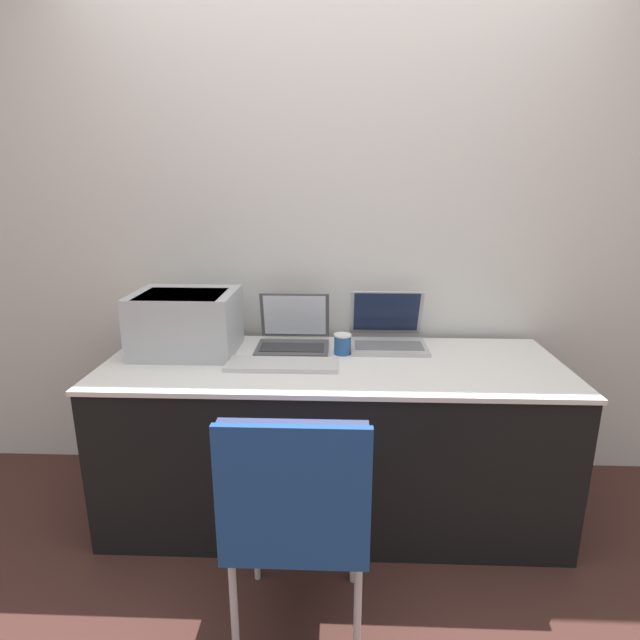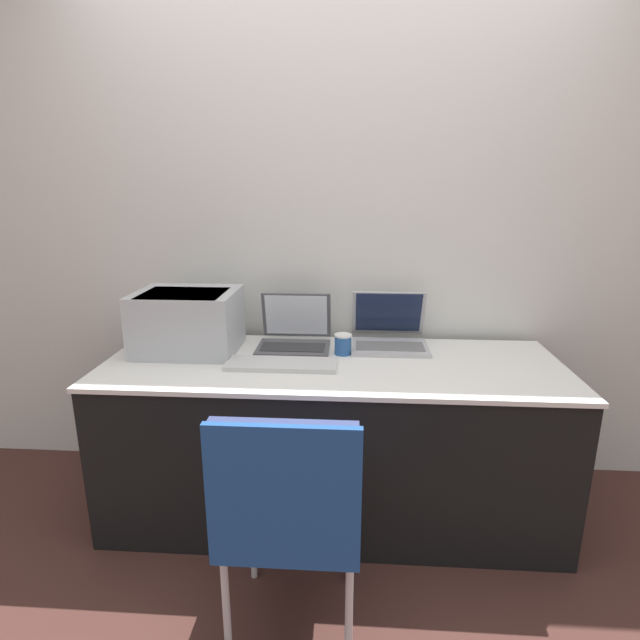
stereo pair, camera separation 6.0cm
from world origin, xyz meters
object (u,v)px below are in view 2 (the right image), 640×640
object	(u,v)px
printer	(188,319)
coffee_cup	(343,344)
laptop_left	(294,336)
external_keyboard	(281,364)
laptop_right	(389,334)
chair	(289,505)

from	to	relation	value
printer	coffee_cup	size ratio (longest dim) A/B	4.84
coffee_cup	laptop_left	bearing A→B (deg)	158.45
laptop_left	coffee_cup	bearing A→B (deg)	-21.55
external_keyboard	laptop_left	bearing A→B (deg)	84.64
laptop_left	coffee_cup	distance (m)	0.25
laptop_right	chair	distance (m)	1.11
printer	laptop_right	bearing A→B (deg)	8.53
printer	chair	size ratio (longest dim) A/B	0.52
laptop_left	laptop_right	xyz separation A→B (m)	(0.45, 0.05, 0.00)
laptop_right	coffee_cup	size ratio (longest dim) A/B	3.81
laptop_right	coffee_cup	distance (m)	0.26
printer	laptop_left	bearing A→B (deg)	10.09
chair	laptop_left	bearing A→B (deg)	95.52
external_keyboard	coffee_cup	bearing A→B (deg)	34.40
laptop_left	external_keyboard	distance (m)	0.27
coffee_cup	chair	distance (m)	0.92
external_keyboard	chair	world-z (taller)	chair
laptop_left	chair	size ratio (longest dim) A/B	0.38
printer	coffee_cup	world-z (taller)	printer
laptop_left	external_keyboard	xyz separation A→B (m)	(-0.03, -0.27, -0.04)
laptop_left	chair	distance (m)	1.00
printer	laptop_right	size ratio (longest dim) A/B	1.27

